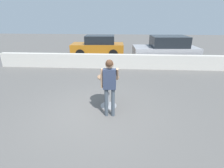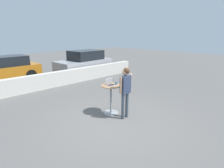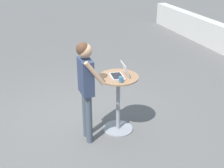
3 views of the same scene
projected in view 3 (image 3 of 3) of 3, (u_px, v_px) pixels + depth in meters
name	position (u px, v px, depth m)	size (l,w,h in m)	color
ground_plane	(86.00, 125.00, 5.97)	(50.00, 50.00, 0.00)	#5B5956
cafe_table	(118.00, 99.00, 5.56)	(0.71, 0.71, 1.08)	gray
laptop	(120.00, 73.00, 5.36)	(0.35, 0.33, 0.24)	#B7BABF
coffee_mug	(121.00, 79.00, 5.15)	(0.10, 0.07, 0.09)	#336084
standing_person	(86.00, 80.00, 5.08)	(0.51, 0.39, 1.79)	#424C56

